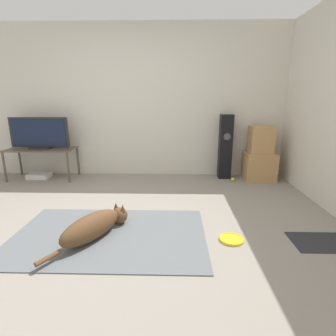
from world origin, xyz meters
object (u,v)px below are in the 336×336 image
at_px(dog, 95,226).
at_px(tennis_ball_by_boxes, 233,179).
at_px(tv, 39,133).
at_px(frisbee, 231,239).
at_px(tennis_ball_near_speaker, 226,177).
at_px(cardboard_box_upper, 261,140).
at_px(floor_speaker, 225,147).
at_px(tv_stand, 41,152).
at_px(cardboard_box_lower, 259,166).
at_px(game_console, 39,176).

xyz_separation_m(dog, tennis_ball_by_boxes, (1.76, 1.89, -0.10)).
bearing_deg(tv, frisbee, -35.28).
bearing_deg(tennis_ball_near_speaker, frisbee, -99.15).
height_order(cardboard_box_upper, tennis_ball_by_boxes, cardboard_box_upper).
bearing_deg(floor_speaker, cardboard_box_upper, -9.74).
distance_m(dog, tennis_ball_by_boxes, 2.58).
bearing_deg(tv_stand, cardboard_box_upper, 0.56).
bearing_deg(tv, cardboard_box_lower, 0.27).
relative_size(cardboard_box_upper, tennis_ball_by_boxes, 6.77).
xyz_separation_m(tennis_ball_by_boxes, tennis_ball_near_speaker, (-0.09, 0.16, 0.00)).
bearing_deg(cardboard_box_lower, dog, -137.85).
bearing_deg(tv, cardboard_box_upper, 0.52).
relative_size(floor_speaker, tennis_ball_by_boxes, 16.47).
bearing_deg(dog, floor_speaker, 52.13).
relative_size(cardboard_box_lower, tv, 0.50).
relative_size(tv_stand, tv, 1.14).
bearing_deg(dog, tv, 126.72).
relative_size(floor_speaker, game_console, 3.05).
relative_size(frisbee, tv, 0.24).
distance_m(tennis_ball_by_boxes, tennis_ball_near_speaker, 0.18).
bearing_deg(cardboard_box_lower, floor_speaker, 168.80).
relative_size(tv, game_console, 2.74).
height_order(dog, tv_stand, tv_stand).
height_order(floor_speaker, game_console, floor_speaker).
bearing_deg(game_console, frisbee, -34.56).
distance_m(floor_speaker, tv, 3.14).
bearing_deg(tennis_ball_by_boxes, frisbee, -102.40).
height_order(tennis_ball_by_boxes, tennis_ball_near_speaker, same).
height_order(tv_stand, tennis_ball_near_speaker, tv_stand).
xyz_separation_m(dog, tv_stand, (-1.48, 1.98, 0.33)).
bearing_deg(dog, cardboard_box_upper, 42.46).
height_order(cardboard_box_upper, game_console, cardboard_box_upper).
distance_m(cardboard_box_lower, cardboard_box_upper, 0.45).
height_order(dog, frisbee, dog).
distance_m(cardboard_box_lower, tv, 3.74).
distance_m(tv_stand, tennis_ball_near_speaker, 3.18).
distance_m(tennis_ball_by_boxes, game_console, 3.34).
bearing_deg(tennis_ball_near_speaker, cardboard_box_upper, -3.11).
distance_m(cardboard_box_upper, floor_speaker, 0.59).
bearing_deg(floor_speaker, tennis_ball_by_boxes, -63.38).
bearing_deg(frisbee, cardboard_box_upper, 66.91).
bearing_deg(tv_stand, game_console, 168.75).
bearing_deg(dog, tennis_ball_by_boxes, 47.04).
xyz_separation_m(floor_speaker, game_console, (-3.23, -0.11, -0.50)).
distance_m(frisbee, tennis_ball_near_speaker, 2.09).
relative_size(frisbee, tennis_ball_by_boxes, 3.61).
height_order(dog, cardboard_box_lower, cardboard_box_lower).
distance_m(tv_stand, tv, 0.31).
bearing_deg(cardboard_box_upper, dog, -137.54).
bearing_deg(tv_stand, tennis_ball_near_speaker, 1.18).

